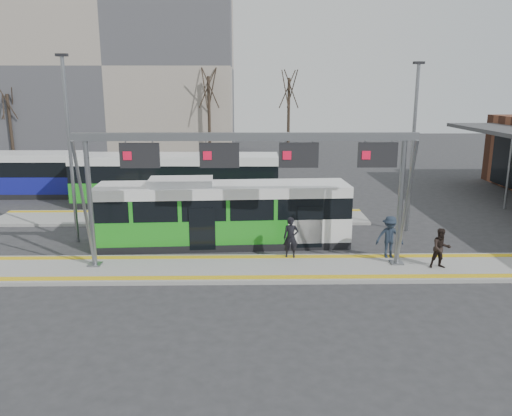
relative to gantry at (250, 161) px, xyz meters
The scene contains 17 objects.
ground 4.32m from the gantry, 36.20° to the right, with size 120.00×120.00×0.00m, color #2D2D30.
platform_main 4.25m from the gantry, 36.20° to the right, with size 22.00×3.00×0.15m, color gray.
platform_second 9.55m from the gantry, 115.25° to the left, with size 20.00×3.00×0.15m, color gray.
tactile_main 4.16m from the gantry, 36.20° to the right, with size 22.00×2.65×0.02m.
tactile_second 10.47m from the gantry, 112.32° to the left, with size 20.00×0.35×0.02m.
gantry is the anchor object (origin of this frame).
apartment_block 38.58m from the gantry, 110.90° to the left, with size 24.50×12.50×18.40m.
hero_bus 4.43m from the gantry, 111.22° to the left, with size 11.32×2.97×3.08m.
bg_bus_green 12.38m from the gantry, 111.53° to the left, with size 12.36×2.91×3.08m.
passenger_a 3.80m from the gantry, 26.79° to the left, with size 0.62×0.41×1.70m, color black.
passenger_b 8.12m from the gantry, ahead, with size 0.77×0.60×1.58m, color black.
passenger_c 6.65m from the gantry, ahead, with size 1.13×0.65×1.75m, color #1E2837.
tree_left 29.28m from the gantry, 97.23° to the left, with size 1.40×1.40×9.11m.
tree_mid 30.96m from the gantry, 82.65° to the left, with size 1.40×1.40×8.98m.
tree_far 37.22m from the gantry, 127.44° to the left, with size 1.40×1.40×7.28m.
lamp_west 8.81m from the gantry, 155.56° to the left, with size 0.50×0.25×8.41m.
lamp_east 9.42m from the gantry, 33.28° to the left, with size 0.50×0.25×8.17m.
Camera 1 is at (-0.45, -18.46, 6.98)m, focal length 35.00 mm.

